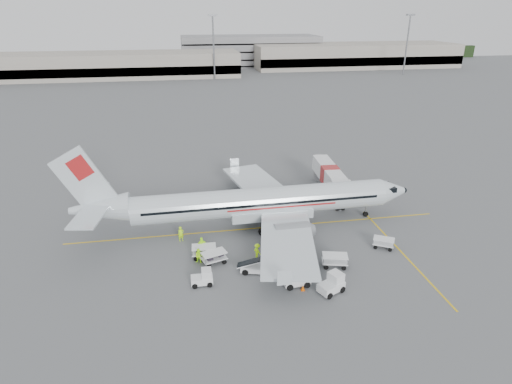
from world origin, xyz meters
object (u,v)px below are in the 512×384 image
Objects in this scene: jet_bridge at (329,180)px; tug_mid at (296,276)px; aircraft at (262,184)px; tug_aft at (202,277)px; tug_fore at (331,283)px; belt_loader at (259,261)px.

jet_bridge is 6.12× the size of tug_mid.
aircraft is 15.98× the size of tug_mid.
aircraft is at bearing 54.71° from tug_aft.
tug_fore is 11.97m from tug_aft.
tug_mid reaches higher than tug_fore.
tug_aft is at bearing -126.46° from aircraft.
belt_loader is at bearing 117.67° from tug_fore.
tug_aft is at bearing 166.16° from tug_mid.
belt_loader is (-13.16, -17.45, -0.71)m from jet_bridge.
aircraft is 16.46× the size of tug_fore.
aircraft is 2.61× the size of jet_bridge.
jet_bridge is at bearing 45.88° from tug_fore.
belt_loader reaches higher than tug_mid.
jet_bridge reaches higher than tug_aft.
aircraft is 19.30× the size of tug_aft.
tug_aft is at bearing -131.91° from jet_bridge.
tug_mid is at bearing -27.00° from belt_loader.
tug_mid is (3.07, -2.75, -0.32)m from belt_loader.
tug_mid is (-2.82, 1.63, 0.03)m from tug_fore.
tug_aft is at bearing -153.72° from belt_loader.
aircraft reaches higher than tug_fore.
aircraft is at bearing 92.60° from belt_loader.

